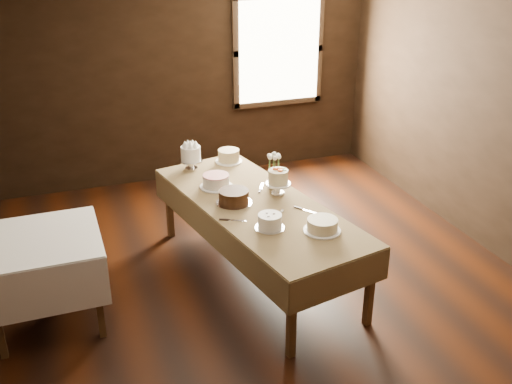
% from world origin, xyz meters
% --- Properties ---
extents(floor, '(5.00, 6.00, 0.01)m').
position_xyz_m(floor, '(0.00, 0.00, 0.00)').
color(floor, black).
rests_on(floor, ground).
extents(wall_back, '(5.00, 0.02, 2.80)m').
position_xyz_m(wall_back, '(0.00, 3.00, 1.40)').
color(wall_back, black).
rests_on(wall_back, ground).
extents(wall_right, '(0.02, 6.00, 2.80)m').
position_xyz_m(wall_right, '(2.50, 0.00, 1.40)').
color(wall_right, black).
rests_on(wall_right, ground).
extents(window, '(1.10, 0.05, 1.30)m').
position_xyz_m(window, '(1.30, 2.94, 1.60)').
color(window, '#FFEABF').
rests_on(window, wall_back).
extents(display_table, '(1.45, 2.63, 0.77)m').
position_xyz_m(display_table, '(0.06, 0.34, 0.71)').
color(display_table, '#462E17').
rests_on(display_table, ground).
extents(side_table, '(0.95, 0.95, 0.79)m').
position_xyz_m(side_table, '(-1.84, 0.26, 0.70)').
color(side_table, '#462E17').
rests_on(side_table, ground).
extents(cake_meringue, '(0.25, 0.25, 0.26)m').
position_xyz_m(cake_meringue, '(-0.31, 1.35, 0.89)').
color(cake_meringue, silver).
rests_on(cake_meringue, display_table).
extents(cake_speckled, '(0.29, 0.29, 0.14)m').
position_xyz_m(cake_speckled, '(0.12, 1.42, 0.83)').
color(cake_speckled, white).
rests_on(cake_speckled, display_table).
extents(cake_lattice, '(0.33, 0.33, 0.12)m').
position_xyz_m(cake_lattice, '(-0.19, 0.82, 0.83)').
color(cake_lattice, white).
rests_on(cake_lattice, display_table).
extents(cake_chocolate, '(0.37, 0.37, 0.13)m').
position_xyz_m(cake_chocolate, '(-0.14, 0.41, 0.83)').
color(cake_chocolate, silver).
rests_on(cake_chocolate, display_table).
extents(cake_flowers, '(0.26, 0.26, 0.25)m').
position_xyz_m(cake_flowers, '(0.32, 0.47, 0.88)').
color(cake_flowers, white).
rests_on(cake_flowers, display_table).
extents(cake_swirl, '(0.26, 0.26, 0.13)m').
position_xyz_m(cake_swirl, '(-0.01, -0.16, 0.83)').
color(cake_swirl, silver).
rests_on(cake_swirl, display_table).
extents(cake_cream, '(0.34, 0.34, 0.11)m').
position_xyz_m(cake_cream, '(0.39, -0.35, 0.82)').
color(cake_cream, white).
rests_on(cake_cream, display_table).
extents(cake_server_a, '(0.19, 0.18, 0.01)m').
position_xyz_m(cake_server_a, '(0.18, 0.07, 0.77)').
color(cake_server_a, silver).
rests_on(cake_server_a, display_table).
extents(cake_server_b, '(0.16, 0.21, 0.01)m').
position_xyz_m(cake_server_b, '(0.44, 0.01, 0.77)').
color(cake_server_b, silver).
rests_on(cake_server_b, display_table).
extents(cake_server_c, '(0.06, 0.24, 0.01)m').
position_xyz_m(cake_server_c, '(-0.06, 0.67, 0.77)').
color(cake_server_c, silver).
rests_on(cake_server_c, display_table).
extents(cake_server_d, '(0.14, 0.22, 0.01)m').
position_xyz_m(cake_server_d, '(0.23, 0.68, 0.77)').
color(cake_server_d, silver).
rests_on(cake_server_d, display_table).
extents(cake_server_e, '(0.23, 0.13, 0.01)m').
position_xyz_m(cake_server_e, '(-0.22, 0.06, 0.77)').
color(cake_server_e, silver).
rests_on(cake_server_e, display_table).
extents(flower_vase, '(0.18, 0.18, 0.14)m').
position_xyz_m(flower_vase, '(0.34, 0.64, 0.84)').
color(flower_vase, '#2D2823').
rests_on(flower_vase, display_table).
extents(flower_bouquet, '(0.14, 0.14, 0.20)m').
position_xyz_m(flower_bouquet, '(0.34, 0.64, 1.02)').
color(flower_bouquet, white).
rests_on(flower_bouquet, flower_vase).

